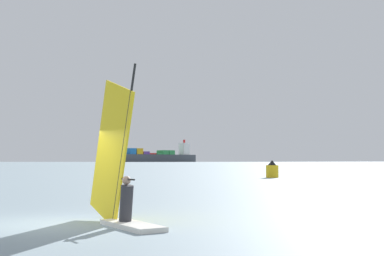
% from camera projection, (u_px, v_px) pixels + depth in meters
% --- Properties ---
extents(ground_plane, '(4000.00, 4000.00, 0.00)m').
position_uv_depth(ground_plane, '(52.00, 224.00, 13.29)').
color(ground_plane, gray).
extents(windsurfer, '(1.71, 3.79, 4.22)m').
position_uv_depth(windsurfer, '(120.00, 181.00, 13.16)').
color(windsurfer, white).
rests_on(windsurfer, ground_plane).
extents(cargo_ship, '(150.24, 91.89, 41.45)m').
position_uv_depth(cargo_ship, '(158.00, 156.00, 911.85)').
color(cargo_ship, '#3F444C').
rests_on(cargo_ship, ground_plane).
extents(distant_headland, '(1043.08, 458.50, 41.92)m').
position_uv_depth(distant_headland, '(105.00, 154.00, 1406.69)').
color(distant_headland, '#60665B').
rests_on(distant_headland, ground_plane).
extents(channel_buoy, '(1.23, 1.23, 1.73)m').
position_uv_depth(channel_buoy, '(272.00, 170.00, 50.03)').
color(channel_buoy, yellow).
rests_on(channel_buoy, ground_plane).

